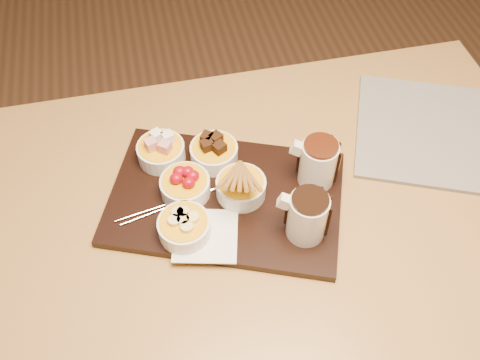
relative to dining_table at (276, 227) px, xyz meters
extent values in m
plane|color=#55331D|center=(0.00, 0.00, -0.65)|extent=(5.00, 5.00, 0.00)
cube|color=#A2783C|center=(0.00, 0.00, 0.08)|extent=(1.20, 0.80, 0.04)
cylinder|color=#A2783C|center=(-0.54, 0.34, -0.30)|extent=(0.06, 0.06, 0.71)
cylinder|color=#A2783C|center=(0.54, 0.34, -0.30)|extent=(0.06, 0.06, 0.71)
cube|color=black|center=(-0.10, 0.02, 0.11)|extent=(0.54, 0.45, 0.02)
cube|color=white|center=(-0.16, -0.06, 0.12)|extent=(0.15, 0.15, 0.00)
cylinder|color=white|center=(-0.22, 0.15, 0.14)|extent=(0.10, 0.10, 0.04)
cylinder|color=white|center=(-0.11, 0.12, 0.14)|extent=(0.10, 0.10, 0.04)
cylinder|color=white|center=(-0.18, 0.05, 0.14)|extent=(0.10, 0.10, 0.04)
cylinder|color=white|center=(-0.07, 0.02, 0.14)|extent=(0.10, 0.10, 0.04)
cylinder|color=white|center=(-0.20, -0.05, 0.14)|extent=(0.10, 0.10, 0.04)
cylinder|color=silver|center=(0.03, -0.09, 0.17)|extent=(0.10, 0.10, 0.10)
cylinder|color=silver|center=(0.08, 0.02, 0.17)|extent=(0.10, 0.10, 0.10)
cube|color=beige|center=(0.42, 0.09, 0.10)|extent=(0.49, 0.45, 0.01)
camera|label=1|loc=(-0.21, -0.60, 0.98)|focal=40.00mm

